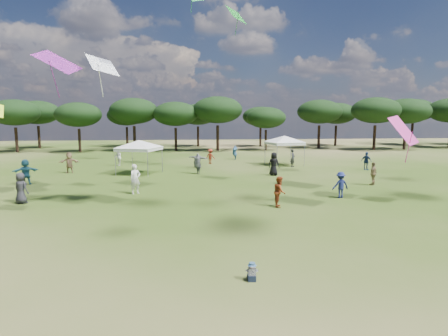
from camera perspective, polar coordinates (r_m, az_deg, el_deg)
The scene contains 6 objects.
ground at distance 9.50m, azimuth 3.82°, elevation -22.10°, with size 140.00×140.00×0.00m, color #3A5218.
tree_line at distance 55.65m, azimuth -2.18°, elevation 8.51°, with size 108.78×17.63×7.77m.
tent_left at distance 31.87m, azimuth -12.84°, elevation 3.94°, with size 5.74×5.74×3.12m.
tent_right at distance 37.26m, azimuth 9.21°, elevation 4.69°, with size 6.06×6.06×3.20m.
toddler at distance 11.32m, azimuth 4.27°, elevation -15.58°, with size 0.37×0.41×0.55m.
festival_crowd at distance 30.49m, azimuth -4.99°, elevation 0.45°, with size 28.59×23.67×1.89m.
Camera 1 is at (-1.46, -8.11, 4.73)m, focal length 30.00 mm.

